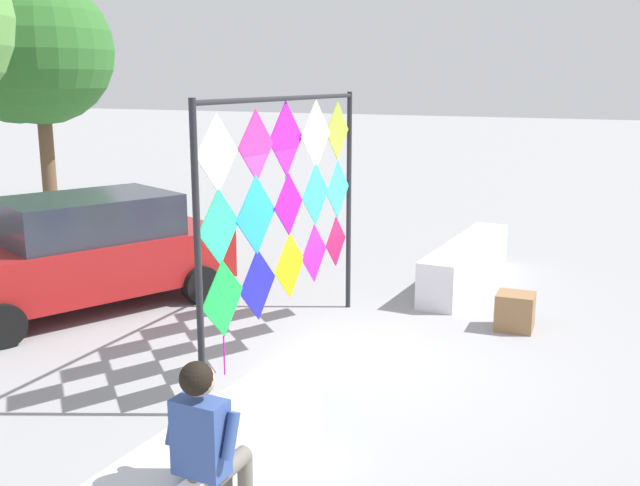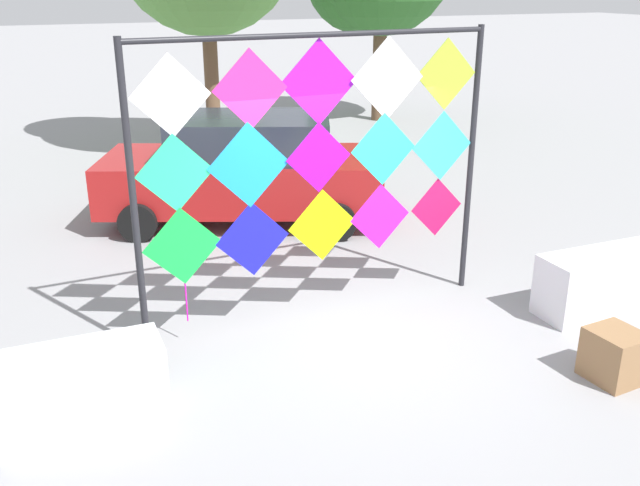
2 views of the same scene
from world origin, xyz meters
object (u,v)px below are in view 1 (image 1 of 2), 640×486
Objects in this scene: cardboard_box_large at (515,312)px; seated_vendor at (211,445)px; tree_palm_like at (30,58)px; kite_display_rack at (287,198)px; parked_car at (82,252)px.

seated_vendor is at bearing 172.29° from cardboard_box_large.
tree_palm_like is (9.89, 12.13, 2.92)m from seated_vendor.
seated_vendor is at bearing -158.28° from kite_display_rack.
tree_palm_like is at bearing 60.35° from kite_display_rack.
parked_car reaches higher than cardboard_box_large.
seated_vendor is 0.34× the size of parked_car.
tree_palm_like reaches higher than cardboard_box_large.
tree_palm_like is (5.77, 7.01, 3.01)m from parked_car.
kite_display_rack is 7.98× the size of cardboard_box_large.
kite_display_rack is at bearing -94.12° from parked_car.
tree_palm_like is (6.03, 10.59, 1.92)m from kite_display_rack.
tree_palm_like reaches higher than kite_display_rack.
parked_car is 0.79× the size of tree_palm_like.
kite_display_rack is at bearing 21.72° from seated_vendor.
tree_palm_like reaches higher than seated_vendor.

